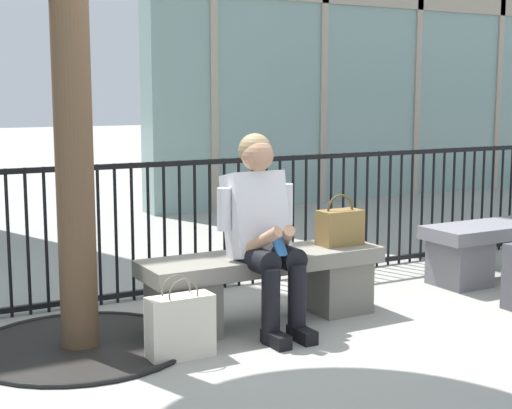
% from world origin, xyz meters
% --- Properties ---
extents(ground_plane, '(60.00, 60.00, 0.00)m').
position_xyz_m(ground_plane, '(0.00, 0.00, 0.00)').
color(ground_plane, '#9E9B93').
extents(stone_bench, '(1.60, 0.44, 0.45)m').
position_xyz_m(stone_bench, '(0.00, 0.00, 0.27)').
color(stone_bench, gray).
rests_on(stone_bench, ground).
extents(seated_person_with_phone, '(0.52, 0.66, 1.21)m').
position_xyz_m(seated_person_with_phone, '(-0.08, -0.13, 0.65)').
color(seated_person_with_phone, black).
rests_on(seated_person_with_phone, ground).
extents(handbag_on_bench, '(0.29, 0.16, 0.34)m').
position_xyz_m(handbag_on_bench, '(0.58, -0.01, 0.57)').
color(handbag_on_bench, olive).
rests_on(handbag_on_bench, stone_bench).
extents(shopping_bag, '(0.37, 0.15, 0.46)m').
position_xyz_m(shopping_bag, '(-0.73, -0.35, 0.18)').
color(shopping_bag, beige).
rests_on(shopping_bag, ground).
extents(plaza_railing, '(9.53, 0.04, 0.98)m').
position_xyz_m(plaza_railing, '(0.00, 0.90, 0.50)').
color(plaza_railing, black).
rests_on(plaza_railing, ground).
extents(stone_bench_far, '(1.60, 0.44, 0.45)m').
position_xyz_m(stone_bench_far, '(2.33, 0.09, 0.27)').
color(stone_bench_far, slate).
rests_on(stone_bench_far, ground).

